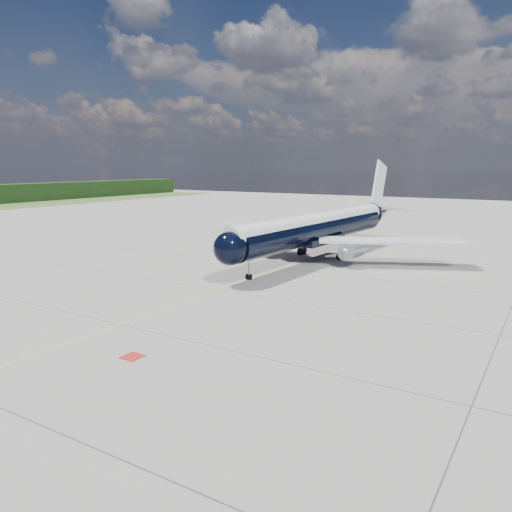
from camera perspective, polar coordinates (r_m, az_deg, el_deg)
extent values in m
plane|color=gray|center=(75.04, 4.46, -0.67)|extent=(320.00, 320.00, 0.00)
cube|color=#E3B80B|center=(70.72, 2.61, -1.33)|extent=(0.16, 160.00, 0.01)
cube|color=maroon|center=(39.70, -13.92, -11.11)|extent=(1.60, 1.60, 0.01)
cylinder|color=black|center=(77.39, 6.95, 3.03)|extent=(6.57, 41.23, 4.11)
sphere|color=black|center=(59.41, -2.97, 0.87)|extent=(4.35, 4.35, 4.11)
cone|color=black|center=(100.30, 13.86, 4.84)|extent=(4.55, 7.80, 4.11)
cylinder|color=silver|center=(77.27, 6.96, 3.78)|extent=(5.80, 43.33, 3.20)
cube|color=black|center=(59.15, -3.11, 1.41)|extent=(2.67, 1.45, 0.59)
cube|color=silver|center=(84.74, 0.68, 3.07)|extent=(20.52, 15.43, 0.35)
cube|color=silver|center=(74.42, 15.24, 1.69)|extent=(21.11, 13.53, 0.35)
cube|color=black|center=(77.59, 6.92, 1.92)|extent=(5.18, 11.06, 1.08)
cylinder|color=silver|center=(79.42, 1.70, 1.67)|extent=(2.71, 5.11, 2.42)
cylinder|color=silver|center=(72.74, 10.98, 0.68)|extent=(2.71, 5.11, 2.42)
sphere|color=gray|center=(77.55, 0.78, 1.46)|extent=(1.26, 1.26, 1.19)
sphere|color=gray|center=(70.70, 10.22, 0.43)|extent=(1.26, 1.26, 1.19)
cube|color=silver|center=(79.48, 1.79, 2.27)|extent=(0.45, 3.47, 1.19)
cube|color=silver|center=(72.80, 11.07, 1.33)|extent=(0.45, 3.47, 1.19)
cube|color=silver|center=(99.44, 13.89, 7.98)|extent=(0.76, 6.86, 9.21)
cube|color=silver|center=(100.22, 13.89, 5.33)|extent=(14.23, 4.30, 0.24)
cylinder|color=gray|center=(62.97, -0.83, -1.53)|extent=(0.21, 0.21, 2.27)
cylinder|color=black|center=(63.30, -0.98, -2.37)|extent=(0.24, 0.77, 0.76)
cylinder|color=black|center=(63.06, -0.67, -2.42)|extent=(0.24, 0.77, 0.76)
cylinder|color=gray|center=(80.89, 5.28, 1.17)|extent=(0.30, 0.30, 2.05)
cylinder|color=gray|center=(77.74, 9.71, 0.69)|extent=(0.30, 0.30, 2.05)
cylinder|color=black|center=(80.52, 5.06, 0.51)|extent=(0.56, 1.22, 1.19)
cylinder|color=black|center=(81.54, 5.48, 0.63)|extent=(0.56, 1.22, 1.19)
cylinder|color=black|center=(77.35, 9.50, 0.00)|extent=(0.56, 1.22, 1.19)
cylinder|color=black|center=(78.41, 9.87, 0.13)|extent=(0.56, 1.22, 1.19)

